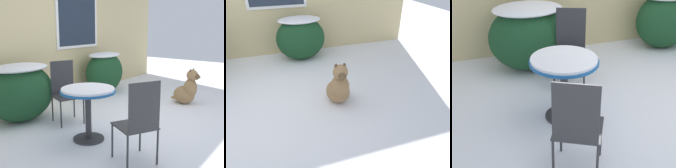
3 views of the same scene
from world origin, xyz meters
The scene contains 3 objects.
ground_plane centered at (0.00, 0.00, 0.00)m, with size 16.00×16.00×0.00m, color white.
shrub_middle centered at (1.17, 1.69, 0.51)m, with size 1.07×0.70×0.95m.
dog centered at (1.41, -0.23, 0.28)m, with size 0.42×0.65×0.74m.
Camera 2 is at (0.48, -2.99, 2.07)m, focal length 35.00 mm.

